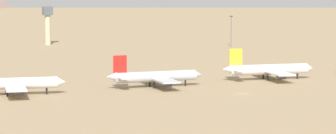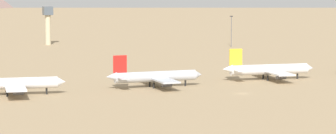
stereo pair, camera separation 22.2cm
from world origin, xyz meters
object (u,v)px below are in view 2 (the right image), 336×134
Objects in this scene: parked_jet_red_2 at (10,84)px; light_pole_mid at (231,29)px; parked_jet_red_3 at (155,77)px; parked_jet_yellow_4 at (268,70)px; control_tower at (48,22)px.

parked_jet_red_2 is 205.29m from light_pole_mid.
parked_jet_red_3 is (51.46, 0.75, -0.09)m from parked_jet_red_2.
control_tower is at bearing 108.68° from parked_jet_yellow_4.
parked_jet_red_2 is at bearing -170.71° from parked_jet_yellow_4.
control_tower is 104.06m from light_pole_mid.
light_pole_mid reaches higher than parked_jet_red_3.
light_pole_mid is (90.56, -51.14, -3.30)m from control_tower.
parked_jet_red_2 is 1.69× the size of control_tower.
light_pole_mid is (50.75, 135.65, 5.82)m from parked_jet_yellow_4.
parked_jet_red_2 is 0.99× the size of parked_jet_yellow_4.
parked_jet_yellow_4 is 144.95m from light_pole_mid.
parked_jet_red_2 is 2.14× the size of light_pole_mid.
parked_jet_yellow_4 is at bearing -110.51° from light_pole_mid.
parked_jet_red_3 is at bearing -92.35° from control_tower.
parked_jet_red_3 is 1.65× the size of control_tower.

